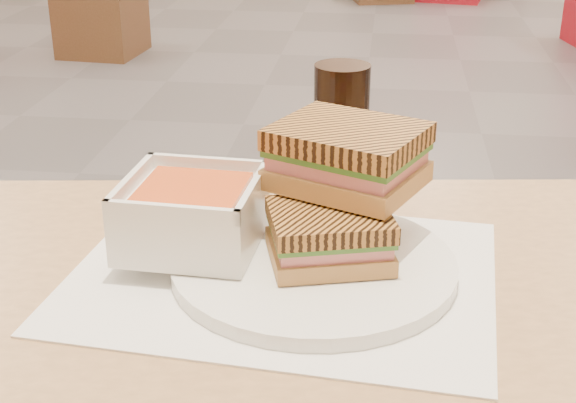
# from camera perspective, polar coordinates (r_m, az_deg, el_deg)

# --- Properties ---
(tray_liner) EXTENTS (0.41, 0.33, 0.00)m
(tray_liner) POSITION_cam_1_polar(r_m,az_deg,el_deg) (0.76, -0.38, -5.07)
(tray_liner) COLOR white
(tray_liner) RESTS_ON main_table
(plate) EXTENTS (0.26, 0.26, 0.01)m
(plate) POSITION_cam_1_polar(r_m,az_deg,el_deg) (0.75, 1.80, -4.52)
(plate) COLOR white
(plate) RESTS_ON tray_liner
(soup_bowl) EXTENTS (0.13, 0.13, 0.07)m
(soup_bowl) POSITION_cam_1_polar(r_m,az_deg,el_deg) (0.77, -6.66, -0.97)
(soup_bowl) COLOR white
(soup_bowl) RESTS_ON plate
(panini_lower) EXTENTS (0.13, 0.11, 0.05)m
(panini_lower) POSITION_cam_1_polar(r_m,az_deg,el_deg) (0.74, 2.89, -2.37)
(panini_lower) COLOR #C18548
(panini_lower) RESTS_ON plate
(panini_upper) EXTENTS (0.16, 0.15, 0.06)m
(panini_upper) POSITION_cam_1_polar(r_m,az_deg,el_deg) (0.77, 4.16, 3.18)
(panini_upper) COLOR #C18548
(panini_upper) RESTS_ON panini_lower
(cola_glass) EXTENTS (0.06, 0.06, 0.14)m
(cola_glass) POSITION_cam_1_polar(r_m,az_deg,el_deg) (0.95, 3.71, 5.45)
(cola_glass) COLOR black
(cola_glass) RESTS_ON main_table
(bg_chair_0r) EXTENTS (0.45, 0.45, 0.46)m
(bg_chair_0r) POSITION_cam_1_polar(r_m,az_deg,el_deg) (4.81, -12.86, 12.65)
(bg_chair_0r) COLOR brown
(bg_chair_0r) RESTS_ON ground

